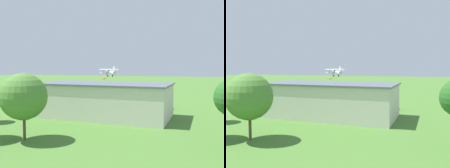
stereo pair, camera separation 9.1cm
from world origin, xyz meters
TOP-DOWN VIEW (x-y plane):
  - ground_plane at (0.00, 0.00)m, footprint 400.00×400.00m
  - hangar at (-2.46, 29.58)m, footprint 29.86×15.43m
  - biplane at (6.10, -2.50)m, footprint 7.07×7.07m
  - car_black at (-14.97, 16.34)m, footprint 2.23×4.27m
  - car_orange at (10.86, 15.71)m, footprint 2.01×3.93m
  - car_green at (17.68, 15.88)m, footprint 2.47×4.46m
  - car_yellow at (24.30, 15.37)m, footprint 2.22×4.58m
  - person_beside_truck at (-13.29, 11.27)m, footprint 0.46×0.46m
  - person_at_fence_line at (2.70, 11.67)m, footprint 0.43×0.43m
  - person_watching_takeoff at (-4.68, 13.52)m, footprint 0.48×0.48m
  - tree_behind_hangar_left at (2.71, 49.79)m, footprint 6.92×6.92m
  - windsock at (7.70, -1.73)m, footprint 1.47×1.02m

SIDE VIEW (x-z plane):
  - ground_plane at x=0.00m, z-range 0.00..0.00m
  - person_watching_takeoff at x=-4.68m, z-range -0.01..1.55m
  - person_at_fence_line at x=2.70m, z-range 0.00..1.71m
  - car_orange at x=10.86m, z-range 0.02..1.71m
  - car_green at x=17.68m, z-range 0.02..1.74m
  - car_yellow at x=24.30m, z-range 0.02..1.74m
  - person_beside_truck at x=-13.29m, z-range 0.00..1.78m
  - car_black at x=-14.97m, z-range 0.02..1.78m
  - hangar at x=-2.46m, z-range 0.01..7.36m
  - windsock at x=7.70m, z-range 2.63..9.64m
  - tree_behind_hangar_left at x=2.71m, z-range 1.51..11.46m
  - biplane at x=6.10m, z-range 7.19..10.90m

